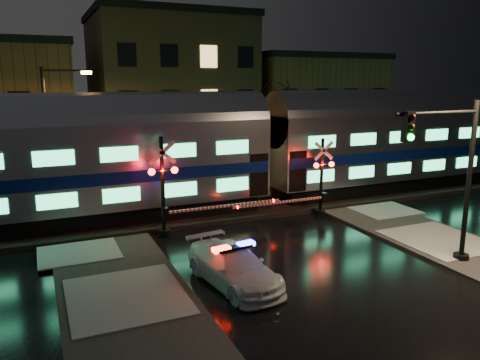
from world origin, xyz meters
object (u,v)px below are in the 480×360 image
crossing_signal_left (171,196)px  streetlight (52,129)px  crossing_signal_right (316,186)px  traffic_light (451,181)px  police_car (234,267)px

crossing_signal_left → streetlight: (-4.33, 6.69, 2.41)m
crossing_signal_right → traffic_light: traffic_light is taller
crossing_signal_left → police_car: bearing=-84.6°
police_car → traffic_light: (7.65, -1.63, 2.56)m
police_car → traffic_light: size_ratio=0.75×
traffic_light → streetlight: size_ratio=0.82×
police_car → crossing_signal_left: size_ratio=0.73×
crossing_signal_right → traffic_light: 7.44m
police_car → crossing_signal_left: bearing=87.3°
crossing_signal_left → streetlight: 8.32m
police_car → crossing_signal_right: size_ratio=0.82×
traffic_light → streetlight: (-12.51, 13.92, 1.03)m
streetlight → police_car: bearing=-68.4°
crossing_signal_left → traffic_light: (8.18, -7.23, 1.38)m
traffic_light → streetlight: streetlight is taller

